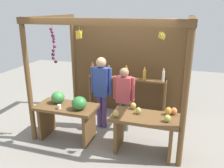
{
  "coord_description": "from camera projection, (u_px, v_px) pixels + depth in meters",
  "views": [
    {
      "loc": [
        1.4,
        -4.67,
        2.65
      ],
      "look_at": [
        0.0,
        -0.2,
        1.12
      ],
      "focal_mm": 37.4,
      "sensor_mm": 36.0,
      "label": 1
    }
  ],
  "objects": [
    {
      "name": "vendor_woman",
      "position": [
        124.0,
        95.0,
        5.06
      ],
      "size": [
        0.48,
        0.2,
        1.46
      ],
      "rotation": [
        0.0,
        0.0,
        0.01
      ],
      "color": "#535649",
      "rests_on": "ground"
    },
    {
      "name": "fruit_counter_left",
      "position": [
        68.0,
        111.0,
        4.8
      ],
      "size": [
        1.24,
        0.64,
        1.01
      ],
      "color": "brown",
      "rests_on": "ground"
    },
    {
      "name": "fruit_counter_right",
      "position": [
        145.0,
        125.0,
        4.38
      ],
      "size": [
        1.24,
        0.65,
        0.9
      ],
      "color": "brown",
      "rests_on": "ground"
    },
    {
      "name": "bottle_shelf_unit",
      "position": [
        126.0,
        86.0,
        5.86
      ],
      "size": [
        1.97,
        0.22,
        1.34
      ],
      "color": "brown",
      "rests_on": "ground"
    },
    {
      "name": "vendor_man",
      "position": [
        101.0,
        87.0,
        5.17
      ],
      "size": [
        0.48,
        0.22,
        1.65
      ],
      "rotation": [
        0.0,
        0.0,
        0.18
      ],
      "color": "#52396F",
      "rests_on": "ground"
    },
    {
      "name": "market_stall",
      "position": [
        120.0,
        62.0,
        5.43
      ],
      "size": [
        3.08,
        2.09,
        2.5
      ],
      "color": "brown",
      "rests_on": "ground"
    },
    {
      "name": "ground_plane",
      "position": [
        115.0,
        127.0,
        5.45
      ],
      "size": [
        12.0,
        12.0,
        0.0
      ],
      "primitive_type": "plane",
      "color": "gray",
      "rests_on": "ground"
    }
  ]
}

